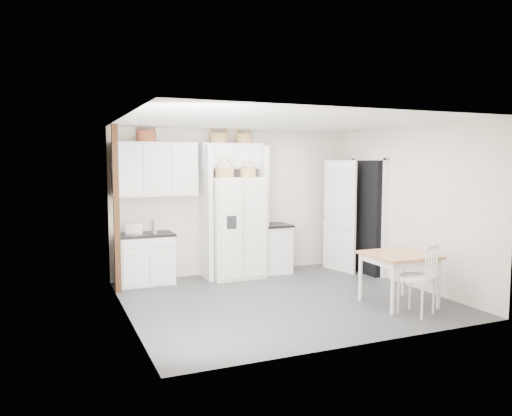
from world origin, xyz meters
name	(u,v)px	position (x,y,z in m)	size (l,w,h in m)	color
floor	(283,299)	(0.00, 0.00, 0.00)	(4.50, 4.50, 0.00)	#27282E
ceiling	(284,122)	(0.00, 0.00, 2.60)	(4.50, 4.50, 0.00)	white
wall_back	(236,202)	(0.00, 2.00, 1.30)	(4.50, 4.50, 0.00)	beige
wall_left	(126,219)	(-2.25, 0.00, 1.30)	(4.00, 4.00, 0.00)	beige
wall_right	(408,206)	(2.25, 0.00, 1.30)	(4.00, 4.00, 0.00)	beige
refrigerator	(235,227)	(-0.15, 1.62, 0.88)	(0.91, 0.73, 1.76)	silver
base_cab_left	(146,260)	(-1.70, 1.70, 0.41)	(0.88, 0.55, 0.81)	white
base_cab_right	(274,249)	(0.65, 1.70, 0.43)	(0.48, 0.58, 0.85)	white
dining_table	(398,279)	(1.38, -0.89, 0.37)	(0.88, 0.88, 0.74)	olive
windsor_chair	(416,277)	(1.30, -1.35, 0.50)	(0.49, 0.44, 1.00)	white
counter_left	(145,235)	(-1.70, 1.70, 0.83)	(0.91, 0.59, 0.04)	black
counter_right	(275,225)	(0.65, 1.70, 0.87)	(0.52, 0.62, 0.04)	black
toaster	(134,229)	(-1.89, 1.66, 0.94)	(0.27, 0.16, 0.19)	silver
cookbook_red	(155,227)	(-1.56, 1.62, 0.96)	(0.03, 0.15, 0.22)	maroon
cookbook_cream	(154,227)	(-1.57, 1.62, 0.96)	(0.03, 0.15, 0.23)	beige
basket_upper_b	(146,136)	(-1.63, 1.83, 2.44)	(0.32, 0.32, 0.19)	brown
basket_bridge_a	(218,138)	(-0.38, 1.83, 2.44)	(0.31, 0.31, 0.17)	olive
basket_bridge_b	(244,139)	(0.10, 1.83, 2.43)	(0.30, 0.30, 0.17)	olive
basket_fridge_a	(225,172)	(-0.37, 1.52, 1.84)	(0.32, 0.32, 0.17)	olive
basket_fridge_b	(248,173)	(0.05, 1.52, 1.83)	(0.27, 0.27, 0.15)	olive
upper_cabinet	(155,169)	(-1.50, 1.83, 1.90)	(1.40, 0.34, 0.90)	white
bridge_cabinet	(231,156)	(-0.15, 1.83, 2.12)	(1.12, 0.34, 0.45)	white
fridge_panel_left	(206,213)	(-0.66, 1.70, 1.15)	(0.08, 0.60, 2.30)	white
fridge_panel_right	(260,210)	(0.36, 1.70, 1.15)	(0.08, 0.60, 2.30)	white
trim_post	(116,209)	(-2.20, 1.35, 1.30)	(0.09, 0.09, 2.60)	black
doorway_void	(366,217)	(2.16, 1.00, 1.02)	(0.18, 0.85, 2.05)	black
door_slab	(339,216)	(1.80, 1.33, 1.02)	(0.80, 0.04, 2.05)	white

